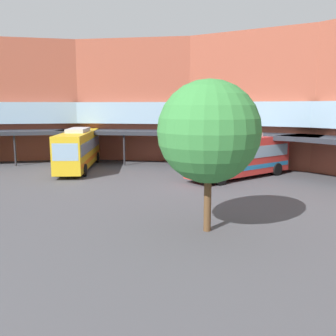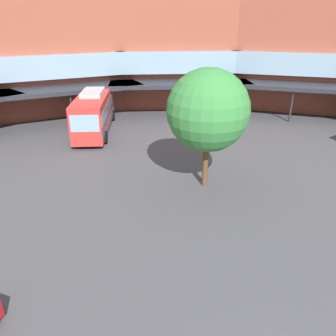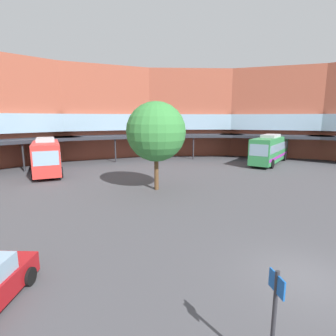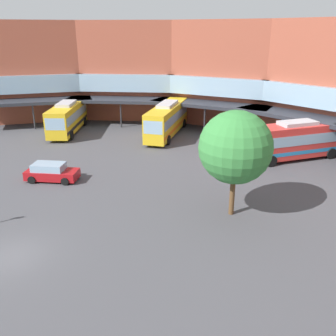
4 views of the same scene
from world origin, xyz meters
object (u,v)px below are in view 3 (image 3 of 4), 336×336
(stop_sign_post, at_px, (274,315))
(bus_3, at_px, (47,155))
(bus_0, at_px, (270,149))
(plaza_tree, at_px, (156,132))

(stop_sign_post, bearing_deg, bus_3, 87.87)
(bus_0, xyz_separation_m, bus_3, (-25.48, 10.62, -0.00))
(bus_0, xyz_separation_m, plaza_tree, (-19.49, -2.51, 2.94))
(plaza_tree, distance_m, stop_sign_post, 17.65)
(bus_3, relative_size, plaza_tree, 1.44)
(bus_0, xyz_separation_m, stop_sign_post, (-26.56, -18.37, -0.27))
(plaza_tree, bearing_deg, stop_sign_post, -114.02)
(bus_0, bearing_deg, stop_sign_post, 13.91)
(bus_0, height_order, plaza_tree, plaza_tree)
(bus_0, relative_size, plaza_tree, 1.45)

